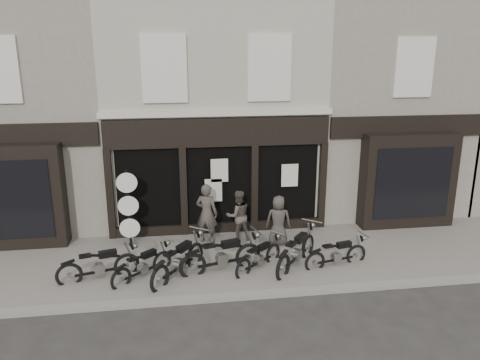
{
  "coord_description": "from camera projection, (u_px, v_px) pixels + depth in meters",
  "views": [
    {
      "loc": [
        -1.41,
        -11.52,
        5.98
      ],
      "look_at": [
        0.49,
        1.6,
        2.25
      ],
      "focal_mm": 35.0,
      "sensor_mm": 36.0,
      "label": 1
    }
  ],
  "objects": [
    {
      "name": "advert_sign_post",
      "position": [
        129.0,
        212.0,
        14.1
      ],
      "size": [
        0.62,
        0.4,
        2.54
      ],
      "rotation": [
        0.0,
        0.0,
        0.05
      ],
      "color": "black",
      "rests_on": "ground"
    },
    {
      "name": "man_centre",
      "position": [
        238.0,
        216.0,
        14.64
      ],
      "size": [
        0.9,
        0.76,
        1.63
      ],
      "primitive_type": "imported",
      "rotation": [
        0.0,
        0.0,
        3.33
      ],
      "color": "#49433B",
      "rests_on": "pavement"
    },
    {
      "name": "motorcycle_1",
      "position": [
        143.0,
        268.0,
        12.4
      ],
      "size": [
        1.63,
        1.46,
        0.94
      ],
      "rotation": [
        0.0,
        0.0,
        0.71
      ],
      "color": "black",
      "rests_on": "ground"
    },
    {
      "name": "kerb",
      "position": [
        237.0,
        296.0,
        11.58
      ],
      "size": [
        30.0,
        0.25,
        0.13
      ],
      "primitive_type": "cube",
      "color": "gray",
      "rests_on": "ground_plane"
    },
    {
      "name": "motorcycle_4",
      "position": [
        259.0,
        259.0,
        12.95
      ],
      "size": [
        1.58,
        1.41,
        0.91
      ],
      "rotation": [
        0.0,
        0.0,
        0.71
      ],
      "color": "black",
      "rests_on": "ground"
    },
    {
      "name": "pavement",
      "position": [
        227.0,
        259.0,
        13.63
      ],
      "size": [
        30.0,
        4.2,
        0.12
      ],
      "primitive_type": "cube",
      "color": "slate",
      "rests_on": "ground_plane"
    },
    {
      "name": "neighbour_right",
      "position": [
        373.0,
        100.0,
        18.18
      ],
      "size": [
        5.6,
        6.73,
        8.34
      ],
      "color": "gray",
      "rests_on": "ground"
    },
    {
      "name": "neighbour_left",
      "position": [
        30.0,
        106.0,
        16.44
      ],
      "size": [
        5.6,
        6.73,
        8.34
      ],
      "color": "gray",
      "rests_on": "ground"
    },
    {
      "name": "man_right",
      "position": [
        278.0,
        220.0,
        14.34
      ],
      "size": [
        0.86,
        0.66,
        1.56
      ],
      "primitive_type": "imported",
      "rotation": [
        0.0,
        0.0,
        2.9
      ],
      "color": "#403A35",
      "rests_on": "pavement"
    },
    {
      "name": "motorcycle_0",
      "position": [
        100.0,
        268.0,
        12.33
      ],
      "size": [
        2.11,
        0.87,
        1.04
      ],
      "rotation": [
        0.0,
        0.0,
        0.27
      ],
      "color": "black",
      "rests_on": "ground"
    },
    {
      "name": "motorcycle_6",
      "position": [
        337.0,
        256.0,
        13.09
      ],
      "size": [
        1.93,
        0.72,
        0.94
      ],
      "rotation": [
        0.0,
        0.0,
        0.22
      ],
      "color": "black",
      "rests_on": "ground"
    },
    {
      "name": "central_building",
      "position": [
        210.0,
        102.0,
        17.35
      ],
      "size": [
        7.3,
        6.22,
        8.34
      ],
      "color": "#AEA495",
      "rests_on": "ground"
    },
    {
      "name": "man_left",
      "position": [
        207.0,
        213.0,
        14.45
      ],
      "size": [
        0.82,
        0.7,
        1.9
      ],
      "primitive_type": "imported",
      "rotation": [
        0.0,
        0.0,
        2.71
      ],
      "color": "#423C36",
      "rests_on": "pavement"
    },
    {
      "name": "motorcycle_3",
      "position": [
        222.0,
        258.0,
        12.78
      ],
      "size": [
        2.32,
        0.97,
        1.14
      ],
      "rotation": [
        0.0,
        0.0,
        0.27
      ],
      "color": "black",
      "rests_on": "ground"
    },
    {
      "name": "motorcycle_2",
      "position": [
        179.0,
        263.0,
        12.49
      ],
      "size": [
        1.63,
        2.01,
        1.12
      ],
      "rotation": [
        0.0,
        0.0,
        0.93
      ],
      "color": "black",
      "rests_on": "ground"
    },
    {
      "name": "ground_plane",
      "position": [
        231.0,
        275.0,
        12.79
      ],
      "size": [
        90.0,
        90.0,
        0.0
      ],
      "primitive_type": "plane",
      "color": "#2D2B28",
      "rests_on": "ground"
    },
    {
      "name": "motorcycle_5",
      "position": [
        296.0,
        254.0,
        13.07
      ],
      "size": [
        1.73,
        1.96,
        1.13
      ],
      "rotation": [
        0.0,
        0.0,
        0.87
      ],
      "color": "black",
      "rests_on": "ground"
    }
  ]
}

